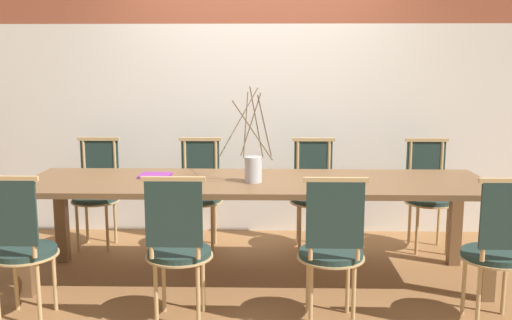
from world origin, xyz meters
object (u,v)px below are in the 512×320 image
dining_table (256,191)px  vase_centerpiece (253,167)px  chair_near_center (332,246)px  chair_far_center (314,191)px  book_stack (155,175)px

dining_table → vase_centerpiece: vase_centerpiece is taller
chair_near_center → chair_far_center: 1.52m
chair_near_center → book_stack: chair_near_center is taller
chair_far_center → book_stack: size_ratio=4.06×
dining_table → vase_centerpiece: bearing=-106.2°
vase_centerpiece → chair_far_center: bearing=58.6°
chair_far_center → vase_centerpiece: (-0.50, -0.83, 0.36)m
dining_table → book_stack: size_ratio=14.35×
chair_far_center → vase_centerpiece: size_ratio=1.39×
chair_far_center → dining_table: bearing=57.5°
dining_table → book_stack: (-0.76, 0.12, 0.09)m
vase_centerpiece → book_stack: (-0.75, 0.19, -0.10)m
chair_near_center → chair_far_center: (0.01, 1.52, 0.00)m
book_stack → chair_far_center: bearing=27.1°
vase_centerpiece → dining_table: bearing=73.8°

